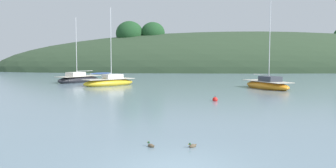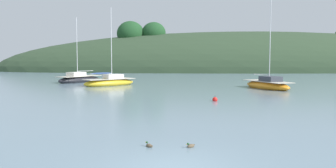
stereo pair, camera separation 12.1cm
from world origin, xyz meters
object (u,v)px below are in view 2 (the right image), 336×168
at_px(mooring_buoy_outer, 215,100).
at_px(duck_lead, 191,146).
at_px(sailboat_teal_outer, 110,82).
at_px(sailboat_grey_yawl, 267,85).
at_px(duck_lone_right, 149,146).
at_px(sailboat_navy_dinghy, 79,79).

relative_size(mooring_buoy_outer, duck_lead, 1.41).
bearing_deg(duck_lead, sailboat_teal_outer, 105.10).
distance_m(sailboat_grey_yawl, duck_lone_right, 28.84).
height_order(duck_lone_right, duck_lead, same).
relative_size(sailboat_grey_yawl, duck_lead, 28.93).
xyz_separation_m(sailboat_navy_dinghy, duck_lead, (13.98, -37.23, -0.40)).
distance_m(duck_lone_right, duck_lead, 1.64).
height_order(mooring_buoy_outer, duck_lone_right, mooring_buoy_outer).
height_order(sailboat_navy_dinghy, duck_lead, sailboat_navy_dinghy).
height_order(sailboat_grey_yawl, sailboat_navy_dinghy, sailboat_grey_yawl).
bearing_deg(sailboat_teal_outer, duck_lone_right, -77.75).
bearing_deg(mooring_buoy_outer, sailboat_teal_outer, 124.79).
distance_m(sailboat_navy_dinghy, mooring_buoy_outer, 28.51).
bearing_deg(sailboat_grey_yawl, duck_lone_right, -116.02).
bearing_deg(mooring_buoy_outer, duck_lead, -102.16).
xyz_separation_m(sailboat_grey_yawl, duck_lead, (-11.01, -25.97, -0.39)).
distance_m(sailboat_teal_outer, duck_lone_right, 31.52).
bearing_deg(duck_lone_right, mooring_buoy_outer, 71.69).
bearing_deg(sailboat_navy_dinghy, duck_lone_right, -71.64).
height_order(sailboat_navy_dinghy, duck_lone_right, sailboat_navy_dinghy).
distance_m(sailboat_teal_outer, sailboat_navy_dinghy, 8.51).
bearing_deg(duck_lead, duck_lone_right, 177.91).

